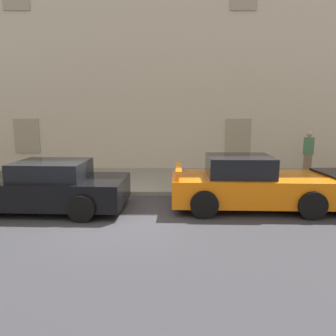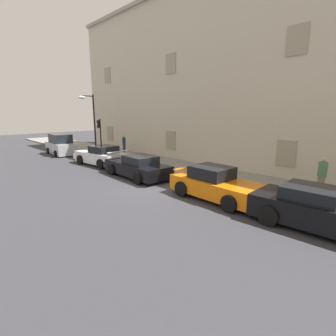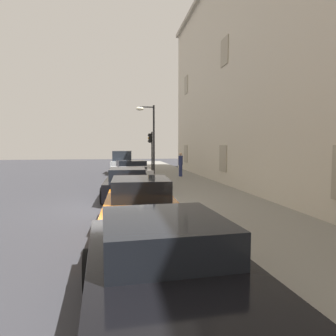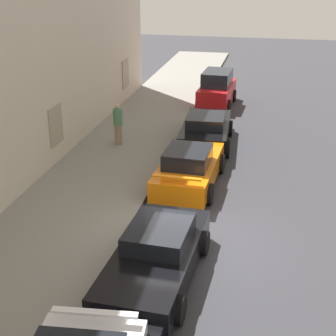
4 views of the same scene
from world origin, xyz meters
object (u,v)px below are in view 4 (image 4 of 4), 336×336
sportscar_yellow_flank (154,262)px  hatchback_parked (217,90)px  pedestrian_admiring (118,124)px  sportscar_white_middle (190,167)px  sportscar_tail_end (206,130)px

sportscar_yellow_flank → hatchback_parked: 16.48m
pedestrian_admiring → sportscar_white_middle: bearing=-130.1°
sportscar_tail_end → hatchback_parked: bearing=2.8°
sportscar_yellow_flank → hatchback_parked: hatchback_parked is taller
sportscar_white_middle → sportscar_tail_end: 4.26m
sportscar_white_middle → hatchback_parked: 10.39m
sportscar_white_middle → hatchback_parked: size_ratio=1.28×
sportscar_yellow_flank → pedestrian_admiring: 9.88m
sportscar_tail_end → hatchback_parked: size_ratio=1.30×
hatchback_parked → sportscar_white_middle: bearing=-178.3°
sportscar_tail_end → pedestrian_admiring: size_ratio=2.73×
hatchback_parked → pedestrian_admiring: size_ratio=2.11×
sportscar_white_middle → hatchback_parked: hatchback_parked is taller
sportscar_yellow_flank → hatchback_parked: (16.48, 0.45, 0.27)m
sportscar_tail_end → hatchback_parked: hatchback_parked is taller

